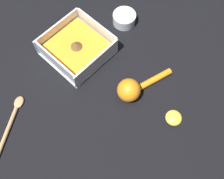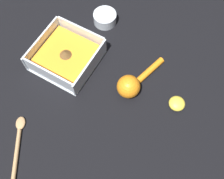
{
  "view_description": "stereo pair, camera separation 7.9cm",
  "coord_description": "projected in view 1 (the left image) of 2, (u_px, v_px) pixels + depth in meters",
  "views": [
    {
      "loc": [
        -0.27,
        -0.41,
        0.75
      ],
      "look_at": [
        -0.03,
        -0.18,
        0.03
      ],
      "focal_mm": 42.0,
      "sensor_mm": 36.0,
      "label": 1
    },
    {
      "loc": [
        -0.32,
        -0.35,
        0.75
      ],
      "look_at": [
        -0.03,
        -0.18,
        0.03
      ],
      "focal_mm": 42.0,
      "sensor_mm": 36.0,
      "label": 2
    }
  ],
  "objects": [
    {
      "name": "wooden_spoon",
      "position": [
        9.0,
        127.0,
        0.77
      ],
      "size": [
        0.21,
        0.13,
        0.01
      ],
      "rotation": [
        0.0,
        0.0,
        0.54
      ],
      "color": "tan",
      "rests_on": "ground_plane"
    },
    {
      "name": "square_dish",
      "position": [
        78.0,
        48.0,
        0.87
      ],
      "size": [
        0.19,
        0.19,
        0.07
      ],
      "color": "silver",
      "rests_on": "ground_plane"
    },
    {
      "name": "lemon_half",
      "position": [
        174.0,
        118.0,
        0.77
      ],
      "size": [
        0.05,
        0.05,
        0.03
      ],
      "color": "yellow",
      "rests_on": "ground_plane"
    },
    {
      "name": "ground_plane",
      "position": [
        79.0,
        54.0,
        0.88
      ],
      "size": [
        4.0,
        4.0,
        0.0
      ],
      "primitive_type": "plane",
      "color": "black"
    },
    {
      "name": "spice_bowl",
      "position": [
        124.0,
        19.0,
        0.92
      ],
      "size": [
        0.08,
        0.08,
        0.04
      ],
      "color": "silver",
      "rests_on": "ground_plane"
    },
    {
      "name": "lemon_squeezer",
      "position": [
        132.0,
        89.0,
        0.79
      ],
      "size": [
        0.19,
        0.09,
        0.07
      ],
      "rotation": [
        0.0,
        0.0,
        2.85
      ],
      "color": "orange",
      "rests_on": "ground_plane"
    }
  ]
}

